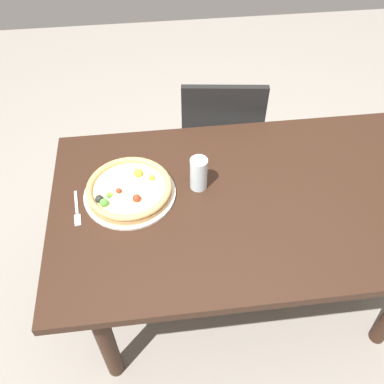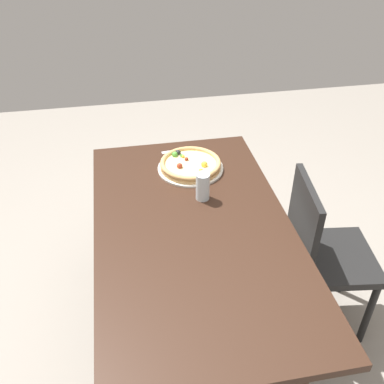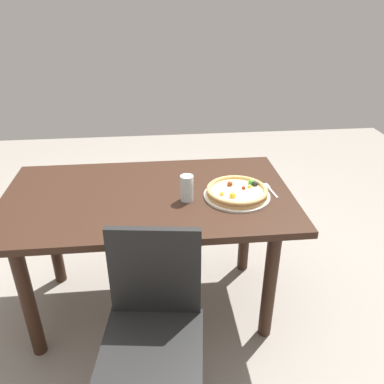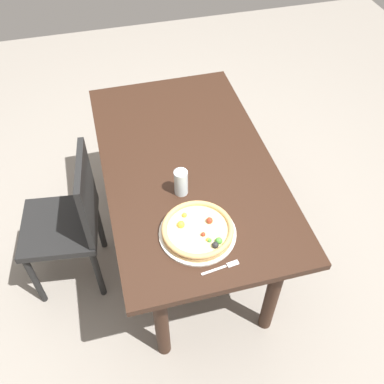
% 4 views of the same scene
% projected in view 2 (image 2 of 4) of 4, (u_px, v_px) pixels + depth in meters
% --- Properties ---
extents(ground_plane, '(6.00, 6.00, 0.00)m').
position_uv_depth(ground_plane, '(193.00, 334.00, 2.33)').
color(ground_plane, gray).
extents(dining_table, '(1.49, 0.85, 0.75)m').
position_uv_depth(dining_table, '(194.00, 245.00, 1.95)').
color(dining_table, '#331E14').
rests_on(dining_table, ground).
extents(chair_near, '(0.45, 0.45, 0.88)m').
position_uv_depth(chair_near, '(321.00, 252.00, 2.14)').
color(chair_near, black).
rests_on(chair_near, ground).
extents(plate, '(0.34, 0.34, 0.01)m').
position_uv_depth(plate, '(191.00, 168.00, 2.25)').
color(plate, silver).
rests_on(plate, dining_table).
extents(pizza, '(0.31, 0.31, 0.05)m').
position_uv_depth(pizza, '(190.00, 164.00, 2.24)').
color(pizza, tan).
rests_on(pizza, plate).
extents(fork, '(0.04, 0.17, 0.00)m').
position_uv_depth(fork, '(174.00, 151.00, 2.39)').
color(fork, silver).
rests_on(fork, dining_table).
extents(drinking_glass, '(0.06, 0.06, 0.13)m').
position_uv_depth(drinking_glass, '(203.00, 186.00, 2.01)').
color(drinking_glass, silver).
rests_on(drinking_glass, dining_table).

